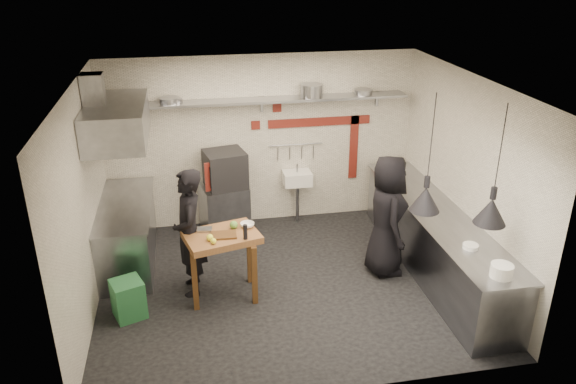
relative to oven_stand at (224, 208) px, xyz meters
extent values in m
plane|color=black|center=(0.68, -1.79, -0.40)|extent=(5.00, 5.00, 0.00)
plane|color=beige|center=(0.68, -1.79, 2.40)|extent=(5.00, 5.00, 0.00)
cube|color=silver|center=(0.68, 0.31, 1.00)|extent=(5.00, 0.04, 2.80)
cube|color=silver|center=(0.68, -3.89, 1.00)|extent=(5.00, 0.04, 2.80)
cube|color=silver|center=(-1.82, -1.79, 1.00)|extent=(0.04, 4.20, 2.80)
cube|color=silver|center=(3.18, -1.79, 1.00)|extent=(0.04, 4.20, 2.80)
cube|color=maroon|center=(1.63, 0.29, 1.28)|extent=(1.70, 0.02, 0.14)
cube|color=maroon|center=(2.23, 0.29, 0.80)|extent=(0.14, 0.02, 1.10)
cube|color=maroon|center=(0.93, 0.29, 1.55)|extent=(0.14, 0.02, 0.14)
cube|color=maroon|center=(0.58, 0.29, 1.28)|extent=(0.14, 0.02, 0.14)
cube|color=gray|center=(0.68, 0.13, 1.72)|extent=(4.60, 0.34, 0.04)
cube|color=gray|center=(-1.22, 0.28, 1.62)|extent=(0.04, 0.06, 0.24)
cube|color=gray|center=(0.68, 0.28, 1.62)|extent=(0.04, 0.06, 0.24)
cube|color=gray|center=(2.58, 0.28, 1.62)|extent=(0.04, 0.06, 0.24)
cylinder|color=gray|center=(-0.73, 0.13, 1.79)|extent=(0.34, 0.34, 0.09)
cylinder|color=gray|center=(-0.64, 0.13, 1.78)|extent=(0.29, 0.29, 0.07)
cylinder|color=gray|center=(1.46, 0.13, 1.84)|extent=(0.42, 0.42, 0.20)
cylinder|color=gray|center=(2.30, 0.13, 1.78)|extent=(0.34, 0.34, 0.08)
cube|color=gray|center=(0.00, 0.00, 0.00)|extent=(0.82, 0.77, 0.80)
cube|color=black|center=(0.04, -0.03, 0.69)|extent=(0.71, 0.67, 0.58)
cube|color=maroon|center=(-0.03, -0.28, 0.69)|extent=(0.52, 0.14, 0.46)
cube|color=black|center=(-0.02, -0.33, 0.69)|extent=(0.38, 0.09, 0.34)
cube|color=white|center=(1.23, 0.13, 0.38)|extent=(0.46, 0.34, 0.22)
cylinder|color=gray|center=(1.23, 0.13, 0.56)|extent=(0.03, 0.03, 0.14)
cylinder|color=gray|center=(1.23, 0.09, -0.06)|extent=(0.06, 0.06, 0.66)
cylinder|color=gray|center=(1.23, 0.27, 0.92)|extent=(0.90, 0.02, 0.02)
cube|color=gray|center=(2.83, -1.79, 0.05)|extent=(0.70, 3.80, 0.90)
cube|color=gray|center=(2.83, -1.79, 0.52)|extent=(0.76, 3.90, 0.03)
cylinder|color=white|center=(2.80, -3.49, 0.61)|extent=(0.29, 0.29, 0.15)
cylinder|color=white|center=(2.78, -2.83, 0.56)|extent=(0.25, 0.25, 0.05)
cube|color=gray|center=(-1.47, -0.74, 0.05)|extent=(0.70, 1.90, 0.90)
cube|color=gray|center=(-1.47, -0.74, 0.52)|extent=(0.76, 2.00, 0.03)
cube|color=gray|center=(-1.42, -0.74, 1.75)|extent=(0.78, 1.60, 0.50)
cube|color=gray|center=(-1.67, -0.74, 2.15)|extent=(0.28, 0.28, 0.50)
cube|color=#225E33|center=(-1.38, -2.13, -0.15)|extent=(0.47, 0.47, 0.50)
cube|color=#513217|center=(-0.14, -1.94, 0.53)|extent=(0.32, 0.23, 0.02)
cylinder|color=black|center=(0.12, -2.07, 0.62)|extent=(0.06, 0.06, 0.20)
sphere|color=yellow|center=(-0.32, -2.03, 0.56)|extent=(0.11, 0.11, 0.09)
sphere|color=yellow|center=(-0.28, -2.12, 0.56)|extent=(0.09, 0.09, 0.07)
sphere|color=#5D9638|center=(0.01, -1.75, 0.57)|extent=(0.11, 0.11, 0.11)
cube|color=gray|center=(-0.38, -1.75, 0.54)|extent=(0.21, 0.15, 0.03)
imported|color=white|center=(0.18, -1.75, 0.55)|extent=(0.20, 0.20, 0.06)
imported|color=black|center=(-0.57, -1.68, 0.47)|extent=(0.44, 0.65, 1.75)
imported|color=black|center=(2.14, -1.67, 0.47)|extent=(0.61, 0.89, 1.75)
camera|label=1|loc=(-0.50, -8.29, 3.89)|focal=35.00mm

